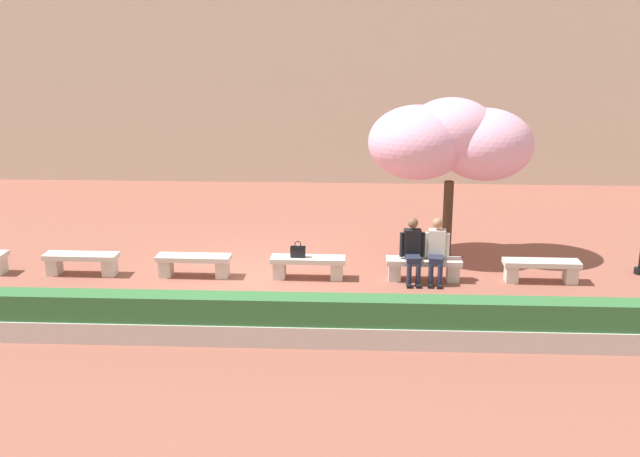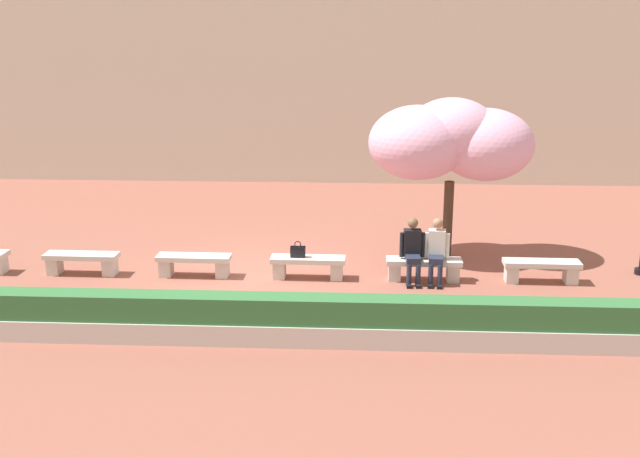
# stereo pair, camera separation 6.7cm
# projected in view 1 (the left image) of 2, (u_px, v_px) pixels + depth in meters

# --- Properties ---
(ground_plane) EXTENTS (100.00, 100.00, 0.00)m
(ground_plane) POSITION_uv_depth(u_px,v_px,m) (251.00, 277.00, 15.31)
(ground_plane) COLOR #8E5142
(building_facade) EXTENTS (28.00, 4.00, 10.72)m
(building_facade) POSITION_uv_depth(u_px,v_px,m) (294.00, 12.00, 24.79)
(building_facade) COLOR beige
(building_facade) RESTS_ON ground
(stone_bench_near_west) EXTENTS (1.51, 0.44, 0.45)m
(stone_bench_near_west) POSITION_uv_depth(u_px,v_px,m) (81.00, 261.00, 15.39)
(stone_bench_near_west) COLOR beige
(stone_bench_near_west) RESTS_ON ground
(stone_bench_center) EXTENTS (1.51, 0.44, 0.45)m
(stone_bench_center) POSITION_uv_depth(u_px,v_px,m) (194.00, 263.00, 15.28)
(stone_bench_center) COLOR beige
(stone_bench_center) RESTS_ON ground
(stone_bench_near_east) EXTENTS (1.51, 0.44, 0.45)m
(stone_bench_near_east) POSITION_uv_depth(u_px,v_px,m) (308.00, 264.00, 15.17)
(stone_bench_near_east) COLOR beige
(stone_bench_near_east) RESTS_ON ground
(stone_bench_east_end) EXTENTS (1.51, 0.44, 0.45)m
(stone_bench_east_end) POSITION_uv_depth(u_px,v_px,m) (424.00, 266.00, 15.06)
(stone_bench_east_end) COLOR beige
(stone_bench_east_end) RESTS_ON ground
(stone_bench_far_east) EXTENTS (1.51, 0.44, 0.45)m
(stone_bench_far_east) POSITION_uv_depth(u_px,v_px,m) (541.00, 268.00, 14.95)
(stone_bench_far_east) COLOR beige
(stone_bench_far_east) RESTS_ON ground
(person_seated_left) EXTENTS (0.51, 0.69, 1.29)m
(person_seated_left) POSITION_uv_depth(u_px,v_px,m) (413.00, 248.00, 14.91)
(person_seated_left) COLOR black
(person_seated_left) RESTS_ON ground
(person_seated_right) EXTENTS (0.51, 0.71, 1.29)m
(person_seated_right) POSITION_uv_depth(u_px,v_px,m) (437.00, 248.00, 14.89)
(person_seated_right) COLOR black
(person_seated_right) RESTS_ON ground
(handbag) EXTENTS (0.30, 0.15, 0.34)m
(handbag) POSITION_uv_depth(u_px,v_px,m) (298.00, 251.00, 15.10)
(handbag) COLOR black
(handbag) RESTS_ON stone_bench_near_east
(cherry_tree_main) EXTENTS (3.53, 2.19, 3.50)m
(cherry_tree_main) POSITION_uv_depth(u_px,v_px,m) (450.00, 141.00, 15.98)
(cherry_tree_main) COLOR #473323
(cherry_tree_main) RESTS_ON ground
(planter_hedge_foreground) EXTENTS (17.54, 0.50, 0.80)m
(planter_hedge_foreground) POSITION_uv_depth(u_px,v_px,m) (224.00, 319.00, 12.15)
(planter_hedge_foreground) COLOR beige
(planter_hedge_foreground) RESTS_ON ground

